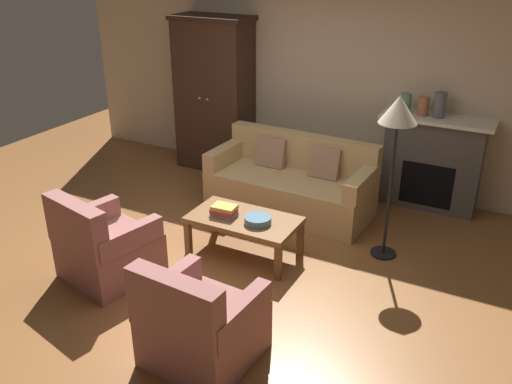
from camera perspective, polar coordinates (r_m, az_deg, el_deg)
The scene contains 14 objects.
ground_plane at distance 5.60m, azimuth -3.77°, elevation -7.23°, with size 9.60×9.60×0.00m, color brown.
back_wall at distance 7.23m, azimuth 6.71°, elevation 12.01°, with size 7.20×0.10×2.80m, color beige.
fireplace at distance 6.84m, azimuth 17.73°, elevation 2.98°, with size 1.26×0.48×1.12m.
armoire at distance 7.64m, azimuth -4.32°, elevation 10.01°, with size 1.06×0.57×2.08m.
couch at distance 6.55m, azimuth 3.72°, elevation 0.82°, with size 1.95×0.92×0.86m.
coffee_table at distance 5.55m, azimuth -1.26°, elevation -3.15°, with size 1.10×0.60×0.42m.
fruit_bowl at distance 5.40m, azimuth 0.19°, elevation -2.90°, with size 0.27×0.27×0.07m, color slate.
book_stack at distance 5.55m, azimuth -3.32°, elevation -1.92°, with size 0.26×0.19×0.11m.
mantel_vase_jade at distance 6.68m, azimuth 15.22°, elevation 8.85°, with size 0.12×0.12×0.23m, color slate.
mantel_vase_terracotta at distance 6.65m, azimuth 16.89°, elevation 8.49°, with size 0.13×0.13×0.21m, color #A86042.
mantel_vase_slate at distance 6.61m, azimuth 18.46°, elevation 8.53°, with size 0.14×0.14×0.29m, color #565B66.
armchair_near_left at distance 5.40m, azimuth -15.34°, elevation -5.59°, with size 0.92×0.92×0.88m.
armchair_near_right at distance 4.27m, azimuth -5.85°, elevation -13.59°, with size 0.83×0.82×0.88m.
floor_lamp at distance 5.30m, azimuth 14.43°, elevation 7.26°, with size 0.36×0.36×1.67m.
Camera 1 is at (2.54, -4.04, 2.94)m, focal length 38.72 mm.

